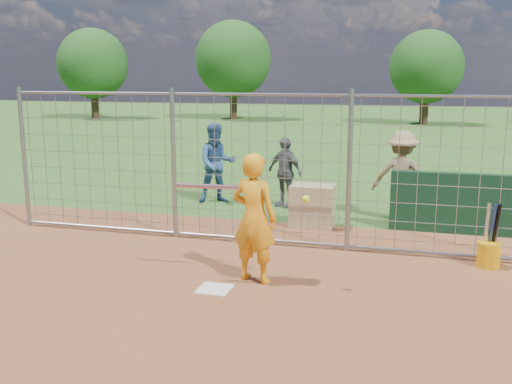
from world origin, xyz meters
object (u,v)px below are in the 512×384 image
(bystander_b, at_px, (285,172))
(bystander_c, at_px, (401,176))
(batter, at_px, (254,218))
(bystander_a, at_px, (217,163))
(bucket_with_bats, at_px, (489,251))
(equipment_bin, at_px, (312,206))

(bystander_b, distance_m, bystander_c, 2.53)
(batter, relative_size, bystander_a, 1.02)
(bystander_c, distance_m, bucket_with_bats, 2.97)
(bystander_a, distance_m, bucket_with_bats, 6.25)
(bystander_a, height_order, bystander_c, bystander_a)
(bystander_c, bearing_deg, bystander_a, -3.22)
(bystander_b, xyz_separation_m, bystander_c, (2.46, -0.59, 0.12))
(bystander_a, xyz_separation_m, equipment_bin, (2.43, -1.56, -0.48))
(equipment_bin, xyz_separation_m, bucket_with_bats, (2.93, -1.59, -0.15))
(bystander_a, relative_size, equipment_bin, 2.21)
(equipment_bin, bearing_deg, batter, -94.40)
(batter, height_order, bystander_c, batter)
(bystander_c, bearing_deg, bucket_with_bats, 122.85)
(batter, height_order, bystander_a, batter)
(batter, distance_m, equipment_bin, 3.13)
(bystander_c, bearing_deg, batter, 70.53)
(bystander_b, relative_size, equipment_bin, 1.90)
(bystander_b, height_order, bystander_c, bystander_c)
(bucket_with_bats, bearing_deg, bystander_a, 149.55)
(equipment_bin, relative_size, bucket_with_bats, 0.82)
(batter, bearing_deg, equipment_bin, -81.27)
(batter, xyz_separation_m, bystander_c, (1.85, 4.05, -0.02))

